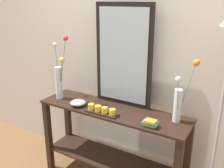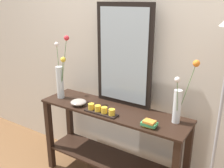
# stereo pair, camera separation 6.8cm
# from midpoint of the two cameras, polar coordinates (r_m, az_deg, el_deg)

# --- Properties ---
(wall_back) EXTENTS (6.40, 0.08, 2.70)m
(wall_back) POSITION_cam_midpoint_polar(r_m,az_deg,el_deg) (2.43, 4.91, 8.79)
(wall_back) COLOR beige
(wall_back) RESTS_ON ground
(console_table) EXTENTS (1.45, 0.39, 0.80)m
(console_table) POSITION_cam_midpoint_polar(r_m,az_deg,el_deg) (2.47, 0.81, -12.06)
(console_table) COLOR black
(console_table) RESTS_ON ground
(mirror_leaning) EXTENTS (0.57, 0.03, 0.94)m
(mirror_leaning) POSITION_cam_midpoint_polar(r_m,az_deg,el_deg) (2.30, 3.52, 6.34)
(mirror_leaning) COLOR black
(mirror_leaning) RESTS_ON console_table
(tall_vase_left) EXTENTS (0.29, 0.16, 0.65)m
(tall_vase_left) POSITION_cam_midpoint_polar(r_m,az_deg,el_deg) (2.56, -10.86, 1.61)
(tall_vase_left) COLOR silver
(tall_vase_left) RESTS_ON console_table
(vase_right) EXTENTS (0.16, 0.20, 0.53)m
(vase_right) POSITION_cam_midpoint_polar(r_m,az_deg,el_deg) (2.09, 15.89, -3.59)
(vase_right) COLOR silver
(vase_right) RESTS_ON console_table
(candle_tray) EXTENTS (0.32, 0.09, 0.07)m
(candle_tray) POSITION_cam_midpoint_polar(r_m,az_deg,el_deg) (2.24, -1.58, -6.01)
(candle_tray) COLOR black
(candle_tray) RESTS_ON console_table
(decorative_bowl) EXTENTS (0.15, 0.15, 0.05)m
(decorative_bowl) POSITION_cam_midpoint_polar(r_m,az_deg,el_deg) (2.42, -6.81, -4.13)
(decorative_bowl) COLOR #9E9389
(decorative_bowl) RESTS_ON console_table
(book_stack) EXTENTS (0.13, 0.09, 0.06)m
(book_stack) POSITION_cam_midpoint_polar(r_m,az_deg,el_deg) (2.04, 9.39, -8.86)
(book_stack) COLOR gold
(book_stack) RESTS_ON console_table
(floor_lamp) EXTENTS (0.24, 0.24, 1.70)m
(floor_lamp) POSITION_cam_midpoint_polar(r_m,az_deg,el_deg) (1.93, 24.86, -1.70)
(floor_lamp) COLOR #9E9EA3
(floor_lamp) RESTS_ON ground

